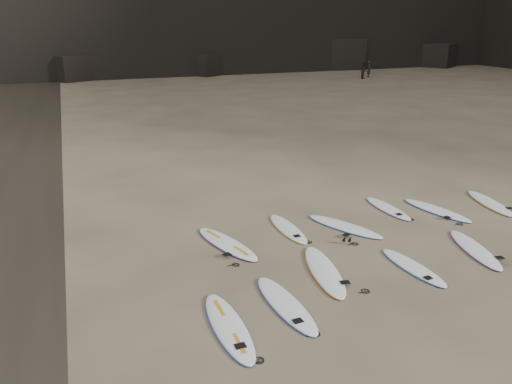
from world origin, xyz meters
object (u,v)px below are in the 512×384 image
surfboard_5 (227,243)px  surfboard_8 (388,208)px  surfboard_0 (229,326)px  surfboard_6 (288,228)px  surfboard_3 (413,267)px  surfboard_7 (345,226)px  person_b (364,70)px  surfboard_2 (324,270)px  surfboard_9 (437,210)px  person_a (369,69)px  surfboard_10 (490,203)px  surfboard_1 (286,304)px  surfboard_4 (475,249)px

surfboard_5 → surfboard_8: size_ratio=1.18×
surfboard_0 → surfboard_6: 5.28m
surfboard_0 → surfboard_3: 5.28m
surfboard_7 → person_b: 39.37m
surfboard_7 → surfboard_8: 2.29m
surfboard_2 → person_b: (23.30, 35.34, 0.79)m
surfboard_2 → surfboard_7: surfboard_2 is taller
surfboard_2 → surfboard_6: surfboard_2 is taller
surfboard_9 → person_a: 39.07m
surfboard_3 → surfboard_9: size_ratio=0.90×
surfboard_2 → surfboard_6: size_ratio=1.18×
surfboard_8 → surfboard_10: bearing=-14.4°
surfboard_2 → surfboard_9: surfboard_2 is taller
surfboard_5 → surfboard_7: bearing=-18.6°
surfboard_1 → surfboard_3: 3.80m
surfboard_0 → surfboard_9: (8.45, 3.85, -0.00)m
surfboard_5 → surfboard_9: 7.29m
surfboard_5 → person_a: person_a is taller
surfboard_6 → surfboard_8: bearing=4.7°
surfboard_8 → surfboard_4: bearing=-84.6°
surfboard_3 → surfboard_10: surfboard_10 is taller
surfboard_6 → surfboard_9: surfboard_9 is taller
surfboard_6 → surfboard_9: (5.24, -0.35, 0.00)m
surfboard_3 → surfboard_0: bearing=-175.4°
surfboard_4 → surfboard_5: (-6.31, 2.74, 0.00)m
person_b → surfboard_5: bearing=-166.9°
surfboard_0 → surfboard_4: bearing=8.0°
surfboard_1 → person_a: bearing=51.5°
surfboard_6 → person_b: size_ratio=1.41×
surfboard_3 → surfboard_8: size_ratio=1.00×
surfboard_5 → surfboard_10: 9.47m
surfboard_9 → person_a: bearing=46.6°
surfboard_2 → surfboard_5: (-1.83, 2.38, -0.00)m
surfboard_9 → surfboard_8: bearing=139.3°
surfboard_7 → person_a: (22.68, 34.18, 0.80)m
surfboard_1 → surfboard_6: size_ratio=1.12×
surfboard_2 → surfboard_5: size_ratio=1.01×
surfboard_9 → surfboard_5: bearing=166.1°
surfboard_9 → person_b: bearing=47.5°
surfboard_0 → surfboard_8: surfboard_0 is taller
surfboard_3 → surfboard_4: size_ratio=0.90×
surfboard_2 → person_b: person_b is taller
surfboard_3 → surfboard_1: bearing=-177.4°
surfboard_0 → surfboard_5: size_ratio=0.98×
surfboard_5 → person_b: 41.45m
surfboard_5 → surfboard_8: (5.88, 0.74, -0.01)m
surfboard_10 → person_a: (16.95, 34.15, 0.80)m
surfboard_0 → surfboard_2: 3.31m
surfboard_3 → surfboard_5: surfboard_5 is taller
surfboard_5 → surfboard_2: bearing=-69.7°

